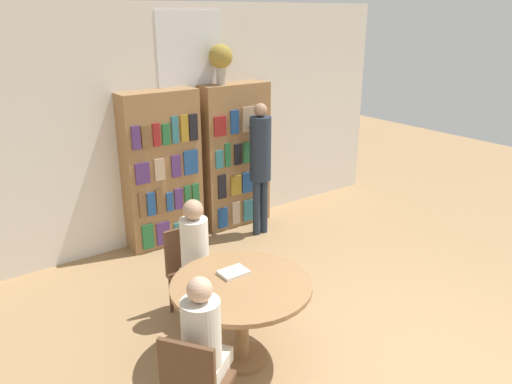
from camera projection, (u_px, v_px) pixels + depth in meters
The scene contains 12 objects.
ground_plane at pixel (408, 367), 4.28m from camera, with size 16.00×16.00×0.00m, color #9E7A51.
wall_back at pixel (192, 122), 6.57m from camera, with size 6.40×0.07×3.00m.
bookshelf_left at pixel (162, 170), 6.30m from camera, with size 0.99×0.34×1.99m.
bookshelf_right at pixel (235, 156), 6.91m from camera, with size 0.99×0.34×1.99m.
flower_vase at pixel (221, 58), 6.35m from camera, with size 0.31×0.31×0.51m.
reading_table at pixel (241, 296), 4.17m from camera, with size 1.18×1.18×0.76m.
chair_near_camera at pixel (195, 383), 3.39m from camera, with size 0.56×0.56×0.89m.
chair_left_side at pixel (189, 267), 4.93m from camera, with size 0.40×0.40×0.89m.
seated_reader_left at pixel (197, 254), 4.72m from camera, with size 0.27×0.38×1.25m.
seated_reader_right at pixel (204, 342), 3.48m from camera, with size 0.42×0.41×1.24m.
librarian_standing at pixel (260, 157), 6.53m from camera, with size 0.28×0.55×1.79m.
open_book_on_table at pixel (233, 272), 4.27m from camera, with size 0.24×0.18×0.03m.
Camera 1 is at (-3.12, -2.08, 2.87)m, focal length 35.00 mm.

